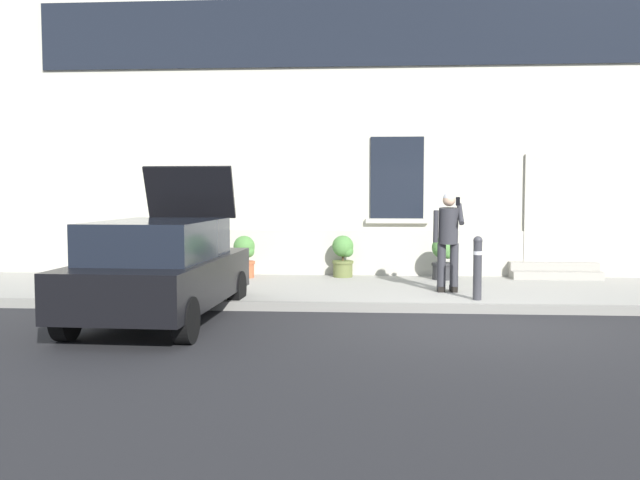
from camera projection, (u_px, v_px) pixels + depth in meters
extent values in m
plane|color=#232326|center=(467.00, 324.00, 10.02)|extent=(80.00, 80.00, 0.00)
cube|color=#99968E|center=(446.00, 291.00, 12.81)|extent=(24.00, 3.60, 0.15)
cube|color=gray|center=(459.00, 308.00, 10.95)|extent=(24.00, 0.12, 0.15)
cube|color=beige|center=(436.00, 107.00, 15.03)|extent=(24.00, 1.40, 7.50)
cube|color=#BCB7A8|center=(437.00, 257.00, 14.54)|extent=(24.00, 0.08, 1.10)
cube|color=brown|center=(553.00, 211.00, 14.30)|extent=(1.00, 0.08, 2.10)
cube|color=#BCB7A8|center=(553.00, 208.00, 14.27)|extent=(1.16, 0.06, 2.24)
cube|color=black|center=(397.00, 178.00, 14.48)|extent=(1.10, 0.06, 1.70)
cube|color=#BCB7A8|center=(397.00, 221.00, 14.51)|extent=(1.30, 0.12, 0.10)
cube|color=black|center=(440.00, 31.00, 14.20)|extent=(16.80, 0.06, 1.40)
cube|color=#9E998E|center=(557.00, 275.00, 13.94)|extent=(1.78, 0.32, 0.16)
cube|color=#9E998E|center=(553.00, 270.00, 14.25)|extent=(1.78, 0.32, 0.32)
cube|color=black|center=(162.00, 280.00, 10.19)|extent=(1.90, 4.06, 0.64)
cube|color=black|center=(158.00, 240.00, 10.00)|extent=(1.63, 2.46, 0.56)
cube|color=black|center=(200.00, 278.00, 12.20)|extent=(1.67, 0.16, 0.20)
cube|color=yellow|center=(200.00, 268.00, 12.19)|extent=(0.52, 0.04, 0.12)
cube|color=#B21414|center=(158.00, 253.00, 12.25)|extent=(0.16, 0.05, 0.18)
cube|color=#B21414|center=(242.00, 253.00, 12.08)|extent=(0.16, 0.05, 0.18)
cube|color=black|center=(190.00, 192.00, 11.54)|extent=(1.50, 0.42, 0.87)
cylinder|color=black|center=(66.00, 318.00, 8.91)|extent=(0.22, 0.61, 0.60)
cylinder|color=black|center=(186.00, 320.00, 8.73)|extent=(0.22, 0.61, 0.60)
cylinder|color=black|center=(144.00, 288.00, 11.68)|extent=(0.22, 0.61, 0.60)
cylinder|color=black|center=(237.00, 289.00, 11.51)|extent=(0.22, 0.61, 0.60)
cylinder|color=#333338|center=(477.00, 271.00, 11.30)|extent=(0.14, 0.14, 0.95)
sphere|color=#333338|center=(478.00, 241.00, 11.26)|extent=(0.15, 0.15, 0.15)
cylinder|color=silver|center=(478.00, 253.00, 11.28)|extent=(0.15, 0.15, 0.06)
cylinder|color=#2D2D33|center=(441.00, 267.00, 12.20)|extent=(0.15, 0.15, 0.82)
cube|color=black|center=(441.00, 289.00, 12.28)|extent=(0.12, 0.28, 0.10)
cylinder|color=#2D2D33|center=(454.00, 267.00, 12.18)|extent=(0.15, 0.15, 0.82)
cube|color=black|center=(453.00, 289.00, 12.27)|extent=(0.12, 0.28, 0.10)
cylinder|color=#2D2D33|center=(448.00, 226.00, 12.11)|extent=(0.34, 0.38, 0.64)
sphere|color=tan|center=(449.00, 200.00, 12.05)|extent=(0.22, 0.22, 0.22)
sphere|color=silver|center=(449.00, 198.00, 12.05)|extent=(0.21, 0.21, 0.21)
cylinder|color=#2D2D33|center=(436.00, 226.00, 12.11)|extent=(0.09, 0.13, 0.57)
cylinder|color=#2D2D33|center=(460.00, 214.00, 12.07)|extent=(0.09, 0.44, 0.39)
cube|color=black|center=(458.00, 201.00, 12.02)|extent=(0.07, 0.02, 0.15)
cylinder|color=#B25B38|center=(244.00, 269.00, 14.24)|extent=(0.40, 0.40, 0.34)
cylinder|color=#B25B38|center=(244.00, 263.00, 14.23)|extent=(0.44, 0.44, 0.05)
cylinder|color=#47331E|center=(244.00, 255.00, 14.22)|extent=(0.04, 0.04, 0.24)
sphere|color=#4C843D|center=(244.00, 246.00, 14.21)|extent=(0.44, 0.44, 0.44)
sphere|color=#4C843D|center=(249.00, 252.00, 14.16)|extent=(0.24, 0.24, 0.24)
cylinder|color=#606B38|center=(343.00, 269.00, 14.34)|extent=(0.40, 0.40, 0.34)
cylinder|color=#606B38|center=(343.00, 262.00, 14.33)|extent=(0.44, 0.44, 0.05)
cylinder|color=#47331E|center=(343.00, 255.00, 14.32)|extent=(0.04, 0.04, 0.24)
sphere|color=#4C843D|center=(343.00, 246.00, 14.31)|extent=(0.44, 0.44, 0.44)
sphere|color=#4C843D|center=(348.00, 251.00, 14.26)|extent=(0.24, 0.24, 0.24)
cylinder|color=#2D2D30|center=(442.00, 271.00, 13.94)|extent=(0.40, 0.40, 0.34)
cylinder|color=#2D2D30|center=(443.00, 264.00, 13.93)|extent=(0.44, 0.44, 0.05)
cylinder|color=#47331E|center=(443.00, 257.00, 13.92)|extent=(0.04, 0.04, 0.24)
sphere|color=#4C843D|center=(443.00, 248.00, 13.91)|extent=(0.44, 0.44, 0.44)
sphere|color=#4C843D|center=(448.00, 253.00, 13.86)|extent=(0.24, 0.24, 0.24)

